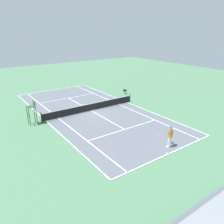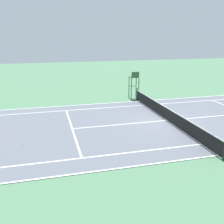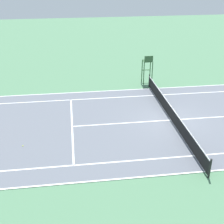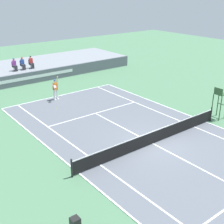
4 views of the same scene
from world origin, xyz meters
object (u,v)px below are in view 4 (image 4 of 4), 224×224
object	(u,v)px
tennis_player	(55,89)
umpire_chair	(220,99)
ball_hopper	(75,221)
spectator_seated_1	(23,64)
spectator_seated_0	(15,65)
spectator_seated_2	(31,62)
tennis_ball	(57,108)

from	to	relation	value
tennis_player	umpire_chair	world-z (taller)	umpire_chair
umpire_chair	ball_hopper	xyz separation A→B (m)	(-14.62, -3.45, -0.98)
umpire_chair	spectator_seated_1	bearing A→B (deg)	111.93
spectator_seated_0	ball_hopper	bearing A→B (deg)	-105.96
spectator_seated_2	tennis_ball	distance (m)	9.76
umpire_chair	tennis_player	bearing A→B (deg)	124.47
spectator_seated_1	spectator_seated_2	size ratio (longest dim) A/B	1.00
spectator_seated_1	tennis_ball	size ratio (longest dim) A/B	18.60
tennis_ball	ball_hopper	size ratio (longest dim) A/B	0.10
spectator_seated_1	spectator_seated_2	bearing A→B (deg)	0.00
spectator_seated_2	tennis_player	xyz separation A→B (m)	(-1.16, -7.37, -0.83)
spectator_seated_1	tennis_player	size ratio (longest dim) A/B	0.61
spectator_seated_0	umpire_chair	bearing A→B (deg)	-65.78
tennis_player	spectator_seated_1	bearing A→B (deg)	88.42
spectator_seated_0	tennis_ball	size ratio (longest dim) A/B	18.60
spectator_seated_0	spectator_seated_2	bearing A→B (deg)	0.00
umpire_chair	ball_hopper	bearing A→B (deg)	-166.73
spectator_seated_1	tennis_ball	xyz separation A→B (m)	(-1.22, -9.35, -1.79)
spectator_seated_1	umpire_chair	bearing A→B (deg)	-68.07
spectator_seated_0	umpire_chair	distance (m)	20.32
spectator_seated_1	spectator_seated_2	xyz separation A→B (m)	(0.95, 0.00, 0.00)
tennis_player	tennis_ball	distance (m)	2.43
spectator_seated_0	spectator_seated_1	xyz separation A→B (m)	(0.88, 0.00, 0.00)
spectator_seated_0	spectator_seated_2	distance (m)	1.83
spectator_seated_0	spectator_seated_2	size ratio (longest dim) A/B	1.00
tennis_ball	ball_hopper	bearing A→B (deg)	-115.17
tennis_ball	ball_hopper	distance (m)	13.96
spectator_seated_0	spectator_seated_2	xyz separation A→B (m)	(1.83, 0.00, 0.00)
ball_hopper	spectator_seated_0	bearing A→B (deg)	74.04
spectator_seated_0	tennis_player	xyz separation A→B (m)	(0.67, -7.37, -0.83)
spectator_seated_1	ball_hopper	xyz separation A→B (m)	(-7.16, -21.98, -1.25)
spectator_seated_2	tennis_player	size ratio (longest dim) A/B	0.61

